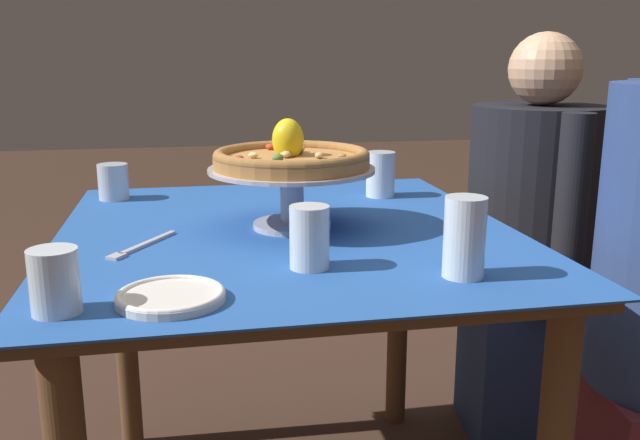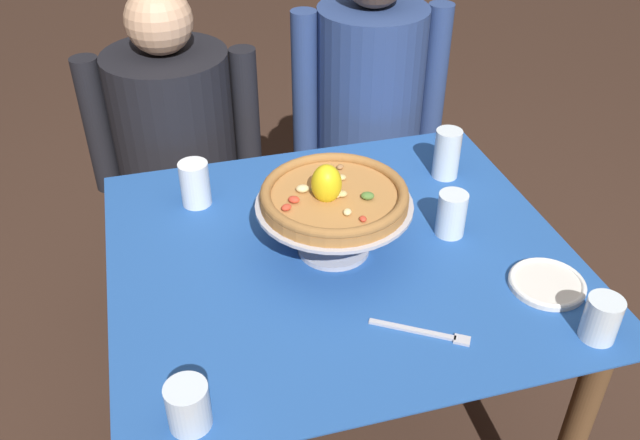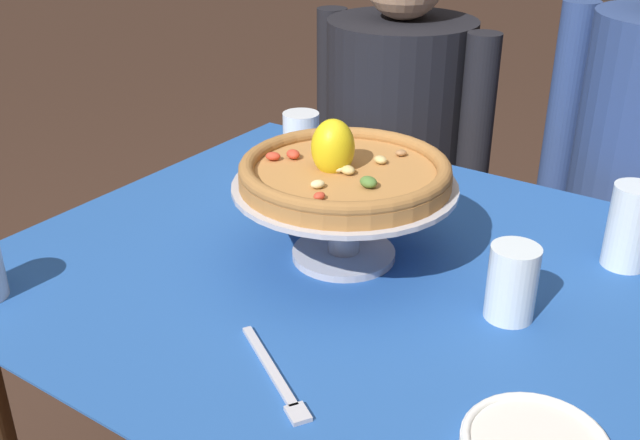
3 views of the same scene
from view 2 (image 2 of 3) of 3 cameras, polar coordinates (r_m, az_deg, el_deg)
The scene contains 12 objects.
dining_table at distance 1.64m, azimuth 1.66°, elevation -5.86°, with size 1.05×0.95×0.74m.
pizza_stand at distance 1.51m, azimuth 1.19°, elevation 0.23°, with size 0.35×0.35×0.13m.
pizza at distance 1.48m, azimuth 1.16°, elevation 2.15°, with size 0.33×0.33×0.10m.
water_glass_front_left at distance 1.21m, azimuth -11.04°, elevation -15.33°, with size 0.08×0.08×0.09m.
water_glass_back_left at distance 1.72m, azimuth -10.49°, elevation 2.88°, with size 0.07×0.07×0.12m.
water_glass_back_right at distance 1.83m, azimuth 10.65°, elevation 5.34°, with size 0.07×0.07×0.14m.
water_glass_front_right at distance 1.44m, azimuth 22.62°, elevation -7.88°, with size 0.07×0.07×0.10m.
water_glass_side_right at distance 1.62m, azimuth 11.07°, elevation 0.24°, with size 0.07×0.07×0.11m.
side_plate at distance 1.54m, azimuth 18.64°, elevation -5.07°, with size 0.16×0.16×0.02m.
dinner_fork at distance 1.38m, azimuth 8.87°, elevation -9.37°, with size 0.18×0.12×0.01m.
diner_left at distance 2.22m, azimuth -11.75°, elevation 4.15°, with size 0.53×0.41×1.16m.
diner_right at distance 2.29m, azimuth 4.04°, elevation 6.86°, with size 0.50×0.38×1.24m.
Camera 2 is at (-0.37, -1.17, 1.71)m, focal length 37.89 mm.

